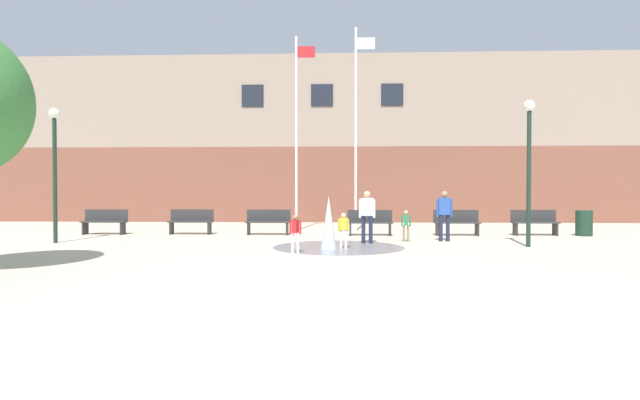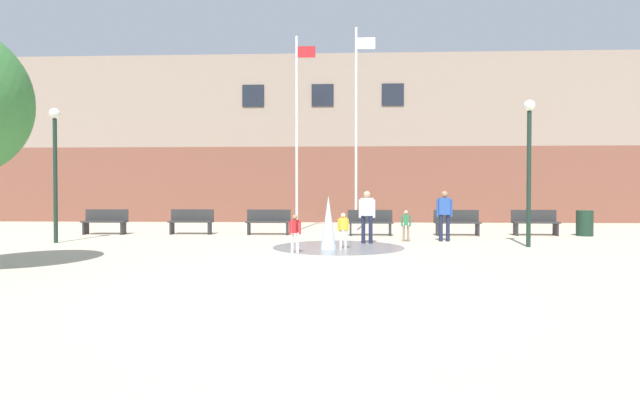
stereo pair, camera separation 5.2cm
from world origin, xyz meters
The scene contains 19 objects.
ground_plane centered at (0.00, 0.00, 0.00)m, with size 100.00×100.00×0.00m, color #BCB299.
library_building centered at (0.00, 19.24, 4.24)m, with size 36.00×6.05×8.48m.
splash_fountain centered at (0.66, 4.93, 0.52)m, with size 3.72×3.72×1.46m.
park_bench_far_left centered at (-7.71, 9.07, 0.48)m, with size 1.60×0.44×0.91m.
park_bench_left_of_flagpoles centered at (-4.56, 9.24, 0.48)m, with size 1.60×0.44×0.91m.
park_bench_under_left_flagpole centered at (-1.71, 9.16, 0.48)m, with size 1.60×0.44×0.91m.
park_bench_center centered at (1.97, 8.99, 0.48)m, with size 1.60×0.44×0.91m.
park_bench_near_trashcan centered at (5.06, 9.09, 0.48)m, with size 1.60×0.44×0.91m.
park_bench_far_right centered at (7.85, 9.25, 0.48)m, with size 1.60×0.44×0.91m.
child_running centered at (-0.25, 3.89, 0.58)m, with size 0.31×0.24×0.99m.
teen_by_trashcan centered at (1.72, 6.31, 0.93)m, with size 0.50×0.36×1.59m.
child_with_pink_shirt centered at (2.96, 6.85, 0.58)m, with size 0.31×0.23×0.99m.
adult_near_bench centered at (4.19, 7.03, 0.93)m, with size 0.50×0.24×1.59m.
child_in_fountain centered at (0.99, 4.91, 0.58)m, with size 0.31×0.14×0.99m.
flagpole_left centered at (-0.81, 11.05, 4.12)m, with size 0.80×0.10×7.74m.
flagpole_right centered at (1.56, 11.05, 4.27)m, with size 0.80×0.10×8.05m.
lamp_post_left_lane centered at (-7.80, 6.07, 2.67)m, with size 0.32×0.32×4.12m.
lamp_post_right_lane centered at (6.26, 5.56, 2.70)m, with size 0.32×0.32×4.17m.
trash_can centered at (9.54, 9.15, 0.45)m, with size 0.56×0.56×0.90m, color #193323.
Camera 2 is at (0.93, -8.81, 1.60)m, focal length 28.00 mm.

